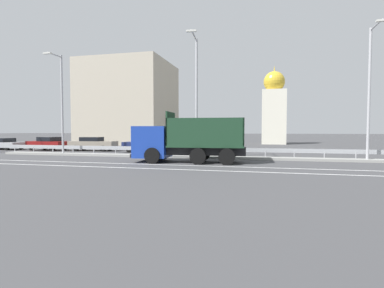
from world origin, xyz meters
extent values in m
plane|color=#424244|center=(0.00, 0.00, 0.00)|extent=(320.00, 320.00, 0.00)
cube|color=silver|center=(1.37, -2.49, 0.00)|extent=(59.83, 0.16, 0.01)
cube|color=silver|center=(1.37, -4.44, 0.00)|extent=(59.83, 0.16, 0.01)
cube|color=gray|center=(0.00, 2.43, 0.09)|extent=(32.91, 1.10, 0.18)
cube|color=#9EA0A5|center=(0.00, 3.43, 0.62)|extent=(59.83, 0.04, 0.32)
cylinder|color=#ADADB2|center=(-16.92, 3.43, 0.31)|extent=(0.09, 0.09, 0.62)
cylinder|color=#ADADB2|center=(-14.81, 3.43, 0.31)|extent=(0.09, 0.09, 0.62)
cylinder|color=#ADADB2|center=(-12.69, 3.43, 0.31)|extent=(0.09, 0.09, 0.62)
cylinder|color=#ADADB2|center=(-10.58, 3.43, 0.31)|extent=(0.09, 0.09, 0.62)
cylinder|color=#ADADB2|center=(-8.46, 3.43, 0.31)|extent=(0.09, 0.09, 0.62)
cylinder|color=#ADADB2|center=(-6.35, 3.43, 0.31)|extent=(0.09, 0.09, 0.62)
cylinder|color=#ADADB2|center=(-4.23, 3.43, 0.31)|extent=(0.09, 0.09, 0.62)
cylinder|color=#ADADB2|center=(-2.12, 3.43, 0.31)|extent=(0.09, 0.09, 0.62)
cylinder|color=#ADADB2|center=(0.00, 3.43, 0.31)|extent=(0.09, 0.09, 0.62)
cylinder|color=#ADADB2|center=(2.12, 3.43, 0.31)|extent=(0.09, 0.09, 0.62)
cylinder|color=#ADADB2|center=(4.23, 3.43, 0.31)|extent=(0.09, 0.09, 0.62)
cylinder|color=#ADADB2|center=(6.35, 3.43, 0.31)|extent=(0.09, 0.09, 0.62)
cylinder|color=#ADADB2|center=(8.46, 3.43, 0.31)|extent=(0.09, 0.09, 0.62)
cylinder|color=#ADADB2|center=(10.58, 3.43, 0.31)|extent=(0.09, 0.09, 0.62)
cylinder|color=#ADADB2|center=(12.69, 3.43, 0.31)|extent=(0.09, 0.09, 0.62)
cube|color=#19389E|center=(-1.24, -0.86, 1.38)|extent=(2.39, 2.50, 2.13)
cube|color=black|center=(-2.37, -0.94, 1.74)|extent=(0.16, 2.03, 0.80)
cube|color=black|center=(-2.41, -0.94, 0.47)|extent=(0.25, 2.32, 0.24)
cube|color=black|center=(2.48, -0.62, 0.79)|extent=(5.30, 1.64, 0.53)
cube|color=#193823|center=(2.48, -0.62, 1.11)|extent=(5.15, 2.59, 0.12)
cube|color=#193823|center=(2.55, -1.70, 2.06)|extent=(5.01, 0.43, 1.79)
cube|color=#193823|center=(2.41, 0.46, 2.06)|extent=(5.01, 0.43, 1.79)
cube|color=#193823|center=(0.03, -0.78, 2.29)|extent=(0.25, 2.27, 2.23)
cube|color=#193823|center=(4.93, -0.46, 2.06)|extent=(0.25, 2.27, 1.79)
cylinder|color=black|center=(-0.83, -2.00, 0.52)|extent=(1.06, 0.39, 1.04)
cylinder|color=black|center=(-0.98, 0.31, 0.52)|extent=(1.06, 0.39, 1.04)
cylinder|color=black|center=(2.17, -1.80, 0.52)|extent=(1.06, 0.39, 1.04)
cylinder|color=black|center=(2.02, 0.51, 0.52)|extent=(1.06, 0.39, 1.04)
cylinder|color=black|center=(3.99, -1.68, 0.52)|extent=(1.06, 0.39, 1.04)
cylinder|color=black|center=(3.84, 0.63, 0.52)|extent=(1.06, 0.39, 1.04)
cylinder|color=white|center=(3.37, 2.43, 0.15)|extent=(0.16, 0.16, 0.30)
cylinder|color=black|center=(3.37, 2.43, 0.45)|extent=(0.16, 0.16, 0.30)
cylinder|color=white|center=(3.37, 2.43, 0.75)|extent=(0.16, 0.16, 0.30)
cylinder|color=black|center=(3.37, 2.43, 1.06)|extent=(0.16, 0.16, 0.30)
cylinder|color=white|center=(3.37, 2.43, 1.36)|extent=(0.16, 0.16, 0.30)
cylinder|color=#1E4CB2|center=(3.37, 2.43, 1.81)|extent=(0.61, 0.03, 0.61)
cylinder|color=white|center=(3.37, 2.43, 1.81)|extent=(0.66, 0.02, 0.66)
cylinder|color=#ADADB2|center=(-10.81, 2.36, 4.30)|extent=(0.18, 0.18, 8.60)
cylinder|color=#ADADB2|center=(-10.82, 1.53, 8.45)|extent=(0.12, 1.67, 0.10)
cube|color=silver|center=(-10.83, 0.69, 8.37)|extent=(0.70, 0.21, 0.12)
cylinder|color=#ADADB2|center=(1.15, 2.27, 4.56)|extent=(0.18, 0.18, 9.12)
cylinder|color=#ADADB2|center=(1.26, 0.99, 8.97)|extent=(0.32, 2.56, 0.10)
cube|color=silver|center=(1.37, -0.28, 8.89)|extent=(0.71, 0.26, 0.12)
cylinder|color=#ADADB2|center=(13.12, 2.40, 4.52)|extent=(0.18, 0.18, 9.04)
cylinder|color=#ADADB2|center=(13.12, 1.38, 8.89)|extent=(0.11, 2.05, 0.10)
cube|color=silver|center=(13.12, 0.36, 8.81)|extent=(0.70, 0.20, 0.12)
cube|color=#A3A3A8|center=(-22.02, 7.15, 0.57)|extent=(4.91, 2.31, 0.54)
cube|color=black|center=(-22.16, 7.16, 1.07)|extent=(2.13, 1.85, 0.45)
cylinder|color=black|center=(-20.47, 7.94, 0.30)|extent=(0.61, 0.25, 0.60)
cylinder|color=black|center=(-20.62, 6.11, 0.30)|extent=(0.61, 0.25, 0.60)
cylinder|color=black|center=(-23.42, 8.18, 0.30)|extent=(0.61, 0.25, 0.60)
cube|color=maroon|center=(-16.35, 7.28, 0.64)|extent=(4.48, 2.25, 0.69)
cube|color=black|center=(-16.22, 7.27, 1.21)|extent=(1.95, 1.82, 0.45)
cylinder|color=black|center=(-17.76, 6.49, 0.30)|extent=(0.61, 0.25, 0.60)
cylinder|color=black|center=(-17.62, 8.30, 0.30)|extent=(0.61, 0.25, 0.60)
cylinder|color=black|center=(-15.08, 6.27, 0.30)|extent=(0.61, 0.25, 0.60)
cylinder|color=black|center=(-14.93, 8.08, 0.30)|extent=(0.61, 0.25, 0.60)
cube|color=gray|center=(-11.17, 7.63, 0.66)|extent=(4.97, 1.96, 0.73)
cube|color=black|center=(-11.32, 7.63, 1.24)|extent=(2.13, 1.59, 0.42)
cylinder|color=black|center=(-9.71, 8.52, 0.30)|extent=(0.61, 0.24, 0.60)
cylinder|color=black|center=(-9.62, 6.94, 0.30)|extent=(0.61, 0.24, 0.60)
cylinder|color=black|center=(-12.73, 8.33, 0.30)|extent=(0.61, 0.24, 0.60)
cylinder|color=black|center=(-12.63, 6.75, 0.30)|extent=(0.61, 0.24, 0.60)
cube|color=navy|center=(-5.15, 7.17, 0.66)|extent=(4.26, 1.91, 0.71)
cube|color=black|center=(-5.02, 7.17, 1.23)|extent=(1.82, 1.62, 0.42)
cylinder|color=black|center=(-6.42, 6.28, 0.30)|extent=(0.61, 0.22, 0.60)
cylinder|color=black|center=(-6.48, 7.96, 0.30)|extent=(0.61, 0.22, 0.60)
cylinder|color=black|center=(-3.82, 6.37, 0.30)|extent=(0.61, 0.22, 0.60)
cylinder|color=black|center=(-3.88, 8.05, 0.30)|extent=(0.61, 0.22, 0.60)
cube|color=#B7AD99|center=(-14.60, 23.60, 6.33)|extent=(12.69, 12.01, 12.66)
cube|color=silver|center=(7.61, 28.05, 4.16)|extent=(3.60, 3.60, 8.33)
sphere|color=gold|center=(7.61, 28.05, 9.62)|extent=(3.24, 3.24, 3.24)
cone|color=gold|center=(7.61, 28.05, 11.52)|extent=(0.30, 0.30, 1.20)
camera|label=1|loc=(6.28, -20.25, 2.19)|focal=28.00mm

